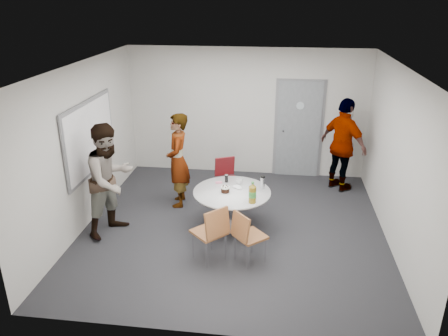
# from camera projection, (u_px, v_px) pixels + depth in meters

# --- Properties ---
(floor) EXTENTS (5.00, 5.00, 0.00)m
(floor) POSITION_uv_depth(u_px,v_px,m) (233.00, 228.00, 7.41)
(floor) COLOR black
(floor) RESTS_ON ground
(ceiling) EXTENTS (5.00, 5.00, 0.00)m
(ceiling) POSITION_uv_depth(u_px,v_px,m) (235.00, 67.00, 6.39)
(ceiling) COLOR silver
(ceiling) RESTS_ON wall_back
(wall_back) EXTENTS (5.00, 0.00, 5.00)m
(wall_back) POSITION_uv_depth(u_px,v_px,m) (247.00, 113.00, 9.20)
(wall_back) COLOR beige
(wall_back) RESTS_ON floor
(wall_left) EXTENTS (0.00, 5.00, 5.00)m
(wall_left) POSITION_uv_depth(u_px,v_px,m) (84.00, 146.00, 7.20)
(wall_left) COLOR beige
(wall_left) RESTS_ON floor
(wall_right) EXTENTS (0.00, 5.00, 5.00)m
(wall_right) POSITION_uv_depth(u_px,v_px,m) (398.00, 160.00, 6.60)
(wall_right) COLOR beige
(wall_right) RESTS_ON floor
(wall_front) EXTENTS (5.00, 0.00, 5.00)m
(wall_front) POSITION_uv_depth(u_px,v_px,m) (209.00, 234.00, 4.60)
(wall_front) COLOR beige
(wall_front) RESTS_ON floor
(door) EXTENTS (1.02, 0.17, 2.12)m
(door) POSITION_uv_depth(u_px,v_px,m) (299.00, 130.00, 9.17)
(door) COLOR slate
(door) RESTS_ON wall_back
(whiteboard) EXTENTS (0.04, 1.90, 1.25)m
(whiteboard) POSITION_uv_depth(u_px,v_px,m) (90.00, 137.00, 7.34)
(whiteboard) COLOR slate
(whiteboard) RESTS_ON wall_left
(table) EXTENTS (1.28, 1.28, 1.02)m
(table) POSITION_uv_depth(u_px,v_px,m) (234.00, 196.00, 7.20)
(table) COLOR white
(table) RESTS_ON floor
(chair_near_left) EXTENTS (0.62, 0.62, 0.89)m
(chair_near_left) POSITION_uv_depth(u_px,v_px,m) (213.00, 229.00, 6.28)
(chair_near_left) COLOR brown
(chair_near_left) RESTS_ON floor
(chair_near_right) EXTENTS (0.57, 0.57, 0.82)m
(chair_near_right) POSITION_uv_depth(u_px,v_px,m) (246.00, 233.00, 6.27)
(chair_near_right) COLOR brown
(chair_near_right) RESTS_ON floor
(chair_far) EXTENTS (0.53, 0.55, 0.83)m
(chair_far) POSITION_uv_depth(u_px,v_px,m) (226.00, 175.00, 8.23)
(chair_far) COLOR #5D1216
(chair_far) RESTS_ON floor
(person_main) EXTENTS (0.52, 0.70, 1.75)m
(person_main) POSITION_uv_depth(u_px,v_px,m) (178.00, 160.00, 7.92)
(person_main) COLOR #A5C6EA
(person_main) RESTS_ON floor
(person_left) EXTENTS (1.04, 1.13, 1.86)m
(person_left) POSITION_uv_depth(u_px,v_px,m) (110.00, 180.00, 6.97)
(person_left) COLOR white
(person_left) RESTS_ON floor
(person_right) EXTENTS (1.07, 1.12, 1.86)m
(person_right) POSITION_uv_depth(u_px,v_px,m) (343.00, 145.00, 8.52)
(person_right) COLOR black
(person_right) RESTS_ON floor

